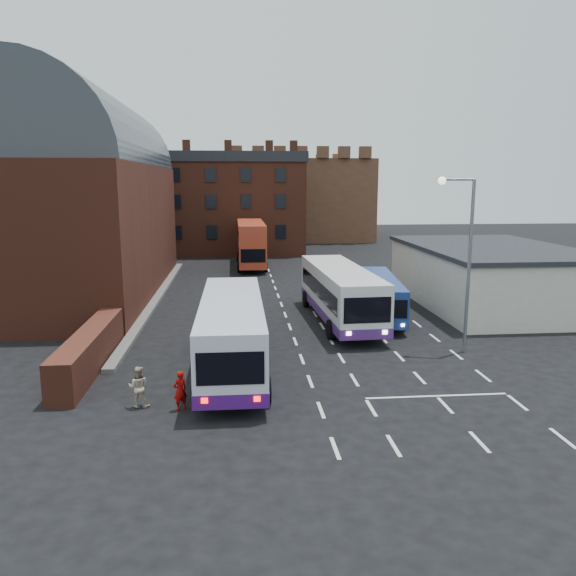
{
  "coord_description": "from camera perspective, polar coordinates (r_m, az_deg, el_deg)",
  "views": [
    {
      "loc": [
        -3.16,
        -24.38,
        8.76
      ],
      "look_at": [
        0.0,
        10.0,
        2.2
      ],
      "focal_mm": 35.0,
      "sensor_mm": 36.0,
      "label": 1
    }
  ],
  "objects": [
    {
      "name": "bus_blue",
      "position": [
        36.93,
        9.21,
        -0.62
      ],
      "size": [
        3.37,
        9.9,
        2.65
      ],
      "rotation": [
        0.0,
        0.0,
        3.02
      ],
      "color": "navy",
      "rests_on": "ground"
    },
    {
      "name": "cream_building",
      "position": [
        42.97,
        19.83,
        1.28
      ],
      "size": [
        10.4,
        16.4,
        4.25
      ],
      "color": "beige",
      "rests_on": "ground"
    },
    {
      "name": "ground",
      "position": [
        26.09,
        2.04,
        -8.86
      ],
      "size": [
        180.0,
        180.0,
        0.0
      ],
      "primitive_type": "plane",
      "color": "black"
    },
    {
      "name": "street_lamp",
      "position": [
        29.82,
        17.43,
        3.86
      ],
      "size": [
        1.78,
        0.7,
        9.0
      ],
      "rotation": [
        0.0,
        0.0,
        -0.27
      ],
      "color": "slate",
      "rests_on": "ground"
    },
    {
      "name": "bus_red_double",
      "position": [
        58.56,
        -3.78,
        4.57
      ],
      "size": [
        3.0,
        11.65,
        4.65
      ],
      "rotation": [
        0.0,
        0.0,
        3.15
      ],
      "color": "#BD3D22",
      "rests_on": "ground"
    },
    {
      "name": "castle_keep",
      "position": [
        90.88,
        0.54,
        9.02
      ],
      "size": [
        22.0,
        22.0,
        12.0
      ],
      "primitive_type": "cube",
      "color": "brown",
      "rests_on": "ground"
    },
    {
      "name": "bus_white_outbound",
      "position": [
        26.47,
        -5.73,
        -4.12
      ],
      "size": [
        3.14,
        12.34,
        3.37
      ],
      "rotation": [
        0.0,
        0.0,
        -0.0
      ],
      "color": "silver",
      "rests_on": "ground"
    },
    {
      "name": "forecourt_wall",
      "position": [
        28.41,
        -19.48,
        -5.94
      ],
      "size": [
        1.2,
        10.0,
        1.8
      ],
      "primitive_type": "cube",
      "color": "#602B1E",
      "rests_on": "ground"
    },
    {
      "name": "railway_station",
      "position": [
        47.04,
        -20.71,
        8.71
      ],
      "size": [
        12.0,
        28.0,
        16.0
      ],
      "color": "#602B1E",
      "rests_on": "ground"
    },
    {
      "name": "brick_terrace",
      "position": [
        70.51,
        -7.63,
        8.01
      ],
      "size": [
        22.0,
        10.0,
        11.0
      ],
      "primitive_type": "cube",
      "color": "brown",
      "rests_on": "ground"
    },
    {
      "name": "pedestrian_beige",
      "position": [
        23.12,
        -14.94,
        -9.67
      ],
      "size": [
        0.87,
        0.71,
        1.66
      ],
      "primitive_type": "imported",
      "rotation": [
        0.0,
        0.0,
        3.04
      ],
      "color": "#BBA78E",
      "rests_on": "ground"
    },
    {
      "name": "pedestrian_red",
      "position": [
        22.51,
        -10.91,
        -10.19
      ],
      "size": [
        0.69,
        0.65,
        1.58
      ],
      "primitive_type": "imported",
      "rotation": [
        0.0,
        0.0,
        3.78
      ],
      "color": "#950907",
      "rests_on": "ground"
    },
    {
      "name": "bus_white_inbound",
      "position": [
        35.48,
        5.31,
        -0.21
      ],
      "size": [
        3.6,
        12.74,
        3.44
      ],
      "rotation": [
        0.0,
        0.0,
        3.18
      ],
      "color": "silver",
      "rests_on": "ground"
    }
  ]
}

